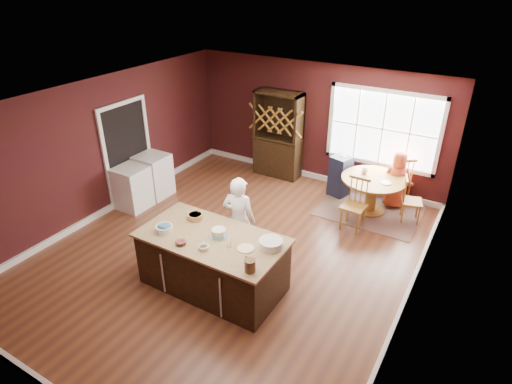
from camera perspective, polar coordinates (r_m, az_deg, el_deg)
room_shell at (r=6.99m, az=-3.51°, el=1.16°), size 7.00×7.00×7.00m
window at (r=9.34m, az=16.55°, el=8.07°), size 2.36×0.10×1.66m
doorway at (r=9.35m, az=-16.69°, el=4.94°), size 0.08×1.26×2.13m
kitchen_island at (r=6.72m, az=-5.74°, el=-9.37°), size 2.22×1.16×0.92m
dining_table at (r=8.92m, az=15.28°, el=0.54°), size 1.28×1.28×0.75m
baker at (r=7.07m, az=-2.28°, el=-3.76°), size 0.63×0.48×1.56m
layer_cake at (r=6.41m, az=-5.00°, el=-5.44°), size 0.30×0.30×0.12m
bowl_blue at (r=6.64m, az=-12.13°, el=-4.81°), size 0.26×0.26×0.10m
bowl_yellow at (r=6.87m, az=-8.10°, el=-3.27°), size 0.24×0.24×0.09m
bowl_pink at (r=6.31m, az=-10.02°, el=-6.69°), size 0.16×0.16×0.06m
bowl_olive at (r=6.17m, az=-6.97°, el=-7.37°), size 0.15×0.15×0.06m
drinking_glass at (r=6.16m, az=-3.62°, el=-6.76°), size 0.07×0.07×0.15m
dinner_plate at (r=6.15m, az=-1.37°, el=-7.53°), size 0.25×0.25×0.02m
white_tub at (r=6.15m, az=1.98°, el=-6.90°), size 0.35×0.35×0.12m
stoneware_crock at (r=5.69m, az=-0.81°, el=-9.79°), size 0.15×0.15×0.18m
toy_figurine at (r=5.93m, az=-1.34°, el=-8.70°), size 0.04×0.04×0.07m
rug at (r=9.17m, az=14.88°, el=-2.40°), size 2.00×1.54×0.01m
chair_east at (r=8.85m, az=20.11°, el=-0.96°), size 0.47×0.48×0.94m
chair_south at (r=8.25m, az=12.90°, el=-1.66°), size 0.45×0.43×1.03m
chair_north at (r=9.49m, az=18.57°, el=1.71°), size 0.61×0.61×1.07m
seated_woman at (r=9.24m, az=18.29°, el=1.59°), size 0.69×0.56×1.23m
high_chair at (r=9.46m, az=11.14°, el=2.21°), size 0.47×0.47×0.94m
toddler at (r=9.30m, az=11.73°, el=3.99°), size 0.18×0.14×0.26m
table_plate at (r=8.69m, az=16.95°, el=1.19°), size 0.22×0.22×0.02m
table_cup at (r=8.98m, az=14.29°, el=2.72°), size 0.13×0.13×0.10m
hutch at (r=10.05m, az=2.98°, el=7.64°), size 1.11×0.46×2.03m
washer at (r=9.17m, az=-16.18°, el=0.54°), size 0.62×0.60×0.89m
dryer at (r=9.55m, az=-13.50°, el=2.17°), size 0.64×0.62×0.93m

